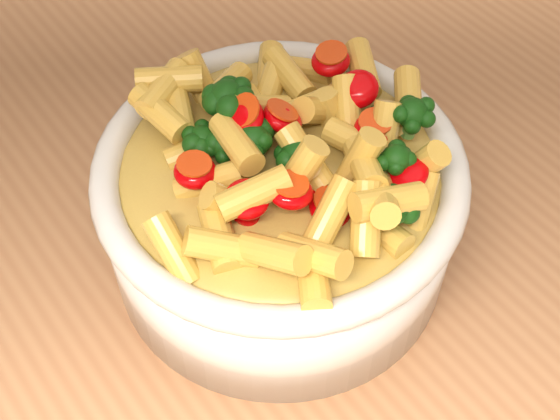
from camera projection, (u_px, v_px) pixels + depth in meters
table at (336, 290)px, 0.65m from camera, size 1.20×0.80×0.90m
serving_bowl at (280, 209)px, 0.51m from camera, size 0.23×0.23×0.10m
pasta_salad at (280, 144)px, 0.46m from camera, size 0.19×0.19×0.04m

